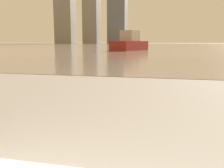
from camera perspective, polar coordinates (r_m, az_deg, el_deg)
The scene contains 2 objects.
harbor_water at distance 61.87m, azimuth 12.43°, elevation 8.59°, with size 180.00×110.00×0.01m.
harbor_boat_0 at distance 28.02m, azimuth 4.14°, elevation 9.24°, with size 3.62×6.09×2.16m.
Camera 1 is at (0.53, 0.14, 1.00)m, focal length 40.00 mm.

